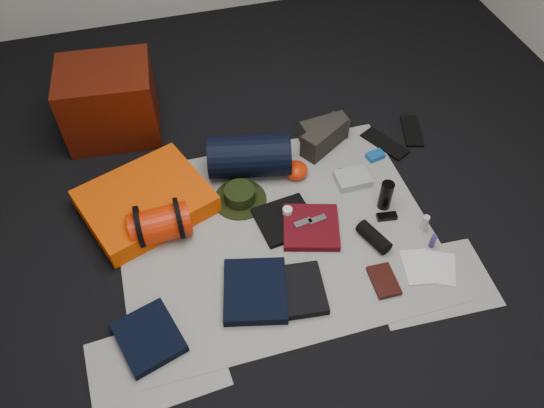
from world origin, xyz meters
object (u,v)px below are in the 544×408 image
object	(u,v)px
water_bottle	(386,195)
navy_duffel	(249,156)
red_cabinet	(110,102)
sleeping_pad	(146,201)
stuff_sack	(160,225)
compact_camera	(347,174)
paperback_book	(384,281)

from	to	relation	value
water_bottle	navy_duffel	bearing A→B (deg)	144.38
red_cabinet	sleeping_pad	bearing A→B (deg)	-76.51
stuff_sack	sleeping_pad	bearing A→B (deg)	104.13
stuff_sack	navy_duffel	size ratio (longest dim) A/B	0.66
navy_duffel	water_bottle	size ratio (longest dim) A/B	2.61
red_cabinet	compact_camera	bearing A→B (deg)	-26.45
water_bottle	sleeping_pad	bearing A→B (deg)	164.73
water_bottle	compact_camera	size ratio (longest dim) A/B	1.93
navy_duffel	red_cabinet	bearing A→B (deg)	152.92
sleeping_pad	water_bottle	distance (m)	1.28
navy_duffel	compact_camera	world-z (taller)	navy_duffel
compact_camera	sleeping_pad	bearing A→B (deg)	-166.07
sleeping_pad	stuff_sack	distance (m)	0.21
water_bottle	compact_camera	world-z (taller)	water_bottle
red_cabinet	stuff_sack	xyz separation A→B (m)	(0.15, -0.90, -0.12)
compact_camera	paperback_book	size ratio (longest dim) A/B	0.50
red_cabinet	stuff_sack	world-z (taller)	red_cabinet
sleeping_pad	navy_duffel	bearing A→B (deg)	10.83
red_cabinet	paperback_book	distance (m)	1.88
red_cabinet	sleeping_pad	xyz separation A→B (m)	(0.10, -0.69, -0.16)
compact_camera	paperback_book	distance (m)	0.71
red_cabinet	navy_duffel	bearing A→B (deg)	-33.80
stuff_sack	paperback_book	bearing A→B (deg)	-30.25
paperback_book	compact_camera	bearing A→B (deg)	85.20
sleeping_pad	compact_camera	xyz separation A→B (m)	(1.13, -0.08, -0.04)
red_cabinet	water_bottle	distance (m)	1.69
red_cabinet	navy_duffel	world-z (taller)	red_cabinet
water_bottle	paperback_book	bearing A→B (deg)	-113.50
compact_camera	stuff_sack	bearing A→B (deg)	-155.32
compact_camera	red_cabinet	bearing A→B (deg)	165.68
sleeping_pad	compact_camera	bearing A→B (deg)	-3.81
navy_duffel	compact_camera	bearing A→B (deg)	-7.72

